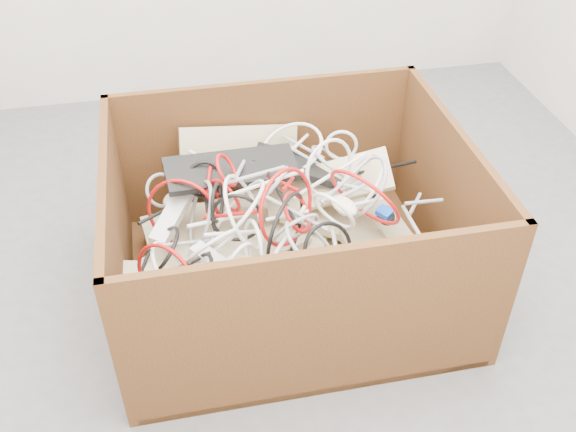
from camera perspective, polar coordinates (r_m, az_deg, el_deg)
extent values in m
plane|color=#525254|center=(2.31, 0.42, -6.09)|extent=(3.00, 3.00, 0.00)
cube|color=#391A0E|center=(2.30, 0.10, -5.89)|extent=(1.11, 0.93, 0.03)
cube|color=#391A0E|center=(2.48, -2.00, 5.80)|extent=(1.11, 0.03, 0.56)
cube|color=#391A0E|center=(1.80, 3.03, -9.65)|extent=(1.11, 0.03, 0.56)
cube|color=#391A0E|center=(2.27, 13.66, 1.06)|extent=(0.02, 0.88, 0.56)
cube|color=#391A0E|center=(2.11, -14.53, -2.56)|extent=(0.02, 0.88, 0.56)
cube|color=#BEAB8D|center=(2.26, 0.01, -4.27)|extent=(0.97, 0.84, 0.18)
cube|color=#BEAB8D|center=(2.15, -2.07, -4.20)|extent=(0.70, 0.63, 0.19)
cube|color=beige|center=(2.22, -7.09, -2.92)|extent=(0.45, 0.30, 0.06)
cube|color=beige|center=(2.23, 4.85, -0.80)|extent=(0.44, 0.28, 0.15)
cube|color=beige|center=(2.06, 0.04, -4.90)|extent=(0.34, 0.45, 0.09)
cube|color=beige|center=(2.00, -8.43, -5.45)|extent=(0.45, 0.23, 0.08)
cube|color=beige|center=(2.03, 7.68, -3.79)|extent=(0.17, 0.43, 0.16)
cube|color=beige|center=(2.36, -4.25, 5.96)|extent=(0.44, 0.12, 0.20)
cube|color=beige|center=(2.02, -3.13, -3.12)|extent=(0.42, 0.38, 0.16)
cube|color=beige|center=(2.20, 3.47, 2.82)|extent=(0.41, 0.22, 0.21)
cube|color=black|center=(2.22, 2.43, 4.00)|extent=(0.44, 0.28, 0.14)
cube|color=black|center=(2.12, -4.89, 4.10)|extent=(0.44, 0.20, 0.08)
ellipsoid|color=beige|center=(2.17, -9.78, 1.56)|extent=(0.11, 0.11, 0.04)
ellipsoid|color=beige|center=(2.28, 5.75, 4.51)|extent=(0.10, 0.12, 0.04)
ellipsoid|color=beige|center=(1.95, -0.82, -3.83)|extent=(0.11, 0.09, 0.04)
ellipsoid|color=beige|center=(1.94, 4.91, 0.89)|extent=(0.09, 0.11, 0.04)
ellipsoid|color=beige|center=(2.24, -3.77, 4.94)|extent=(0.11, 0.12, 0.04)
ellipsoid|color=black|center=(1.95, 5.34, -5.25)|extent=(0.11, 0.08, 0.04)
ellipsoid|color=black|center=(2.14, 8.46, 0.08)|extent=(0.07, 0.11, 0.04)
cube|color=silver|center=(2.10, -9.56, 0.83)|extent=(0.20, 0.28, 0.12)
cube|color=silver|center=(1.88, -5.30, -4.91)|extent=(0.21, 0.23, 0.09)
cube|color=blue|center=(2.10, 8.36, 0.33)|extent=(0.06, 0.06, 0.03)
torus|color=silver|center=(1.95, -3.81, 0.30)|extent=(0.14, 0.29, 0.28)
torus|color=#939498|center=(1.90, 0.66, -1.15)|extent=(0.21, 0.13, 0.19)
torus|color=silver|center=(1.83, -4.23, -4.02)|extent=(0.14, 0.13, 0.18)
torus|color=#B40D0C|center=(1.96, 6.66, 1.59)|extent=(0.24, 0.26, 0.31)
torus|color=#B40D0C|center=(1.90, 0.82, 0.32)|extent=(0.13, 0.18, 0.14)
torus|color=#939498|center=(1.86, 2.19, -2.80)|extent=(0.20, 0.27, 0.19)
torus|color=black|center=(1.95, -4.50, -0.18)|extent=(0.18, 0.08, 0.17)
torus|color=silver|center=(1.84, -6.20, -5.55)|extent=(0.15, 0.15, 0.19)
torus|color=black|center=(1.89, 3.46, -2.85)|extent=(0.18, 0.12, 0.18)
torus|color=#B40D0C|center=(2.13, -6.82, 2.35)|extent=(0.06, 0.22, 0.22)
torus|color=#939498|center=(2.04, 4.86, 2.11)|extent=(0.17, 0.17, 0.14)
torus|color=silver|center=(1.89, 3.98, 0.44)|extent=(0.12, 0.18, 0.20)
torus|color=#B40D0C|center=(2.10, -9.08, 0.10)|extent=(0.29, 0.14, 0.30)
torus|color=black|center=(1.91, -0.21, -1.46)|extent=(0.21, 0.29, 0.35)
torus|color=silver|center=(1.92, -9.95, -5.02)|extent=(0.13, 0.26, 0.23)
torus|color=#B40D0C|center=(1.91, -0.14, 0.74)|extent=(0.27, 0.21, 0.32)
torus|color=silver|center=(1.96, -4.39, 0.39)|extent=(0.19, 0.30, 0.27)
torus|color=silver|center=(1.89, -3.05, -2.87)|extent=(0.05, 0.21, 0.21)
torus|color=silver|center=(2.19, -3.60, 4.09)|extent=(0.15, 0.06, 0.16)
torus|color=#B40D0C|center=(2.04, -5.43, 1.78)|extent=(0.11, 0.12, 0.15)
torus|color=#B40D0C|center=(2.03, -5.35, 3.98)|extent=(0.10, 0.16, 0.14)
torus|color=#939498|center=(2.06, -7.61, 0.14)|extent=(0.12, 0.31, 0.29)
torus|color=black|center=(2.10, -7.24, 3.15)|extent=(0.17, 0.10, 0.15)
torus|color=#939498|center=(2.20, -10.87, 2.21)|extent=(0.13, 0.13, 0.11)
torus|color=black|center=(1.99, -11.06, -3.12)|extent=(0.17, 0.22, 0.15)
torus|color=black|center=(1.85, -8.16, -6.03)|extent=(0.17, 0.29, 0.24)
torus|color=silver|center=(2.06, 3.59, 4.21)|extent=(0.20, 0.14, 0.23)
torus|color=#939498|center=(2.25, 4.14, 4.56)|extent=(0.18, 0.21, 0.15)
torus|color=black|center=(1.96, -6.14, 1.20)|extent=(0.08, 0.17, 0.18)
torus|color=#939498|center=(2.00, -1.19, 2.83)|extent=(0.12, 0.18, 0.16)
torus|color=#B40D0C|center=(1.87, -10.59, -5.23)|extent=(0.21, 0.16, 0.25)
torus|color=silver|center=(2.11, 6.23, 2.77)|extent=(0.21, 0.32, 0.26)
torus|color=#939498|center=(2.06, 6.72, 2.61)|extent=(0.16, 0.25, 0.21)
torus|color=silver|center=(2.28, 4.64, 6.12)|extent=(0.16, 0.04, 0.16)
torus|color=silver|center=(2.26, 0.30, 5.91)|extent=(0.24, 0.24, 0.14)
torus|color=black|center=(2.23, -8.19, 3.88)|extent=(0.14, 0.11, 0.12)
torus|color=silver|center=(1.88, -6.50, -2.62)|extent=(0.23, 0.17, 0.20)
cylinder|color=#B40D0C|center=(1.99, -0.47, 2.87)|extent=(0.08, 0.14, 0.04)
cylinder|color=silver|center=(2.31, 0.94, 6.32)|extent=(0.10, 0.11, 0.02)
cylinder|color=silver|center=(1.91, 4.05, -2.16)|extent=(0.05, 0.17, 0.06)
cylinder|color=silver|center=(2.07, 3.68, 3.54)|extent=(0.26, 0.12, 0.07)
cylinder|color=#B40D0C|center=(2.18, -3.81, 4.64)|extent=(0.18, 0.13, 0.02)
cylinder|color=silver|center=(1.88, -4.91, -1.49)|extent=(0.16, 0.04, 0.05)
cylinder|color=#939498|center=(2.05, 5.13, 3.22)|extent=(0.20, 0.13, 0.08)
cylinder|color=#939498|center=(2.02, -2.80, 3.59)|extent=(0.20, 0.09, 0.03)
cylinder|color=black|center=(1.94, -0.53, 1.61)|extent=(0.05, 0.23, 0.04)
cylinder|color=silver|center=(1.98, -2.07, 2.83)|extent=(0.26, 0.08, 0.03)
cylinder|color=#939498|center=(1.89, 0.65, 0.29)|extent=(0.17, 0.15, 0.06)
cylinder|color=silver|center=(2.09, 6.18, 2.43)|extent=(0.14, 0.04, 0.05)
cylinder|color=#B40D0C|center=(1.99, 0.00, 2.80)|extent=(0.07, 0.12, 0.05)
cylinder|color=silver|center=(2.21, -6.57, 4.55)|extent=(0.15, 0.18, 0.02)
cylinder|color=silver|center=(1.93, -0.07, 0.04)|extent=(0.13, 0.02, 0.03)
cylinder|color=#939498|center=(2.20, 10.97, 1.02)|extent=(0.08, 0.11, 0.02)
cylinder|color=#939498|center=(1.99, 10.89, -0.83)|extent=(0.06, 0.29, 0.10)
cylinder|color=black|center=(2.04, -7.00, 0.86)|extent=(0.04, 0.21, 0.04)
cylinder|color=silver|center=(1.98, -6.09, -0.36)|extent=(0.19, 0.09, 0.06)
cylinder|color=#939498|center=(2.28, -6.79, 4.28)|extent=(0.19, 0.14, 0.06)
cylinder|color=black|center=(1.88, -9.53, -4.51)|extent=(0.20, 0.10, 0.02)
cylinder|color=#939498|center=(2.30, 1.33, 6.00)|extent=(0.12, 0.17, 0.02)
cylinder|color=black|center=(2.09, -5.90, 3.20)|extent=(0.03, 0.16, 0.03)
cylinder|color=#939498|center=(2.25, 1.75, 5.02)|extent=(0.14, 0.12, 0.06)
cylinder|color=black|center=(2.24, 8.41, 4.17)|extent=(0.27, 0.11, 0.07)
cylinder|color=silver|center=(1.85, -0.40, -2.20)|extent=(0.18, 0.22, 0.07)
cylinder|color=#B40D0C|center=(1.97, -4.96, 0.13)|extent=(0.17, 0.08, 0.06)
cylinder|color=black|center=(2.07, -11.51, 0.04)|extent=(0.11, 0.09, 0.03)
cylinder|color=#939498|center=(1.98, -8.13, -2.26)|extent=(0.20, 0.06, 0.06)
cylinder|color=#939498|center=(2.13, 11.70, 1.22)|extent=(0.14, 0.04, 0.04)
cylinder|color=#939498|center=(2.12, -3.95, 4.55)|extent=(0.08, 0.23, 0.08)
cylinder|color=silver|center=(2.00, 6.36, 1.12)|extent=(0.16, 0.06, 0.04)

